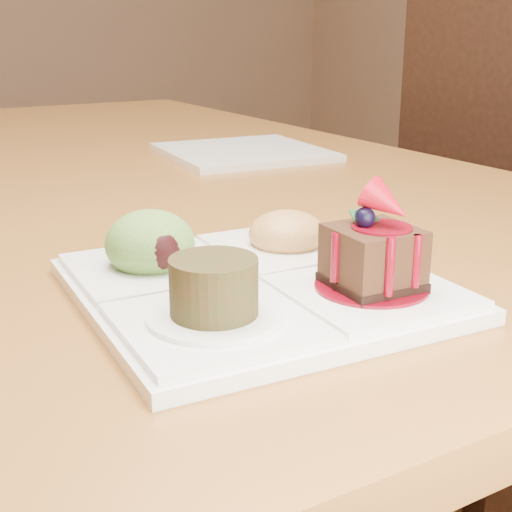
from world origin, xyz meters
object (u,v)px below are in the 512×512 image
dining_table (113,200)px  second_plate (243,152)px  chair_right (468,217)px  sampler_plate (252,270)px

dining_table → second_plate: 0.24m
dining_table → second_plate: second_plate is taller
chair_right → second_plate: chair_right is taller
dining_table → sampler_plate: 0.66m
sampler_plate → dining_table: bearing=84.0°
sampler_plate → chair_right: bearing=36.3°
second_plate → sampler_plate: bearing=-119.0°
chair_right → dining_table: bearing=63.5°
dining_table → sampler_plate: bearing=-99.4°
dining_table → second_plate: (0.21, -0.07, 0.07)m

